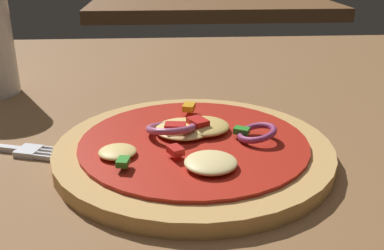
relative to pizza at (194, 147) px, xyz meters
The scene contains 3 objects.
dining_table 0.06m from the pizza, 167.62° to the right, with size 1.40×1.04×0.04m.
pizza is the anchor object (origin of this frame).
background_table 1.18m from the pizza, 83.37° to the left, with size 0.75×0.55×0.04m.
Camera 1 is at (0.03, -0.32, 0.20)m, focal length 41.37 mm.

